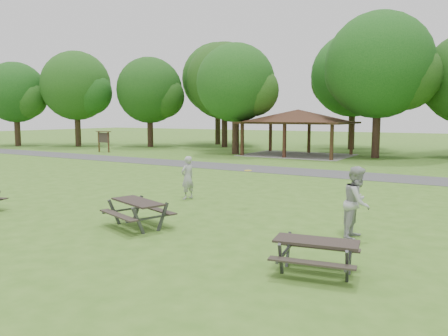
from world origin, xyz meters
TOP-DOWN VIEW (x-y plane):
  - ground at (0.00, 0.00)m, footprint 160.00×160.00m
  - asphalt_path at (0.00, 14.00)m, footprint 120.00×3.20m
  - pavilion at (-4.00, 24.00)m, footprint 8.60×7.01m
  - notice_board at (-20.00, 18.00)m, footprint 1.60×0.30m
  - tree_row_a at (-27.91, 22.03)m, footprint 7.56×7.20m
  - tree_row_b at (-20.92, 25.53)m, footprint 7.14×6.80m
  - tree_row_c at (-13.90, 29.03)m, footprint 8.19×7.80m
  - tree_row_d at (-8.92, 22.53)m, footprint 6.93×6.60m
  - tree_row_e at (2.10, 25.03)m, footprint 8.40×8.00m
  - tree_deep_a at (-16.90, 32.53)m, footprint 8.40×8.00m
  - tree_deep_b at (-1.90, 33.03)m, footprint 8.40×8.00m
  - tree_flank_left at (-33.92, 19.03)m, footprint 6.72×6.40m
  - picnic_table_middle at (0.77, -0.46)m, footprint 2.26×2.02m
  - picnic_table_far at (6.47, -1.42)m, footprint 1.90×1.63m
  - frisbee_in_flight at (2.60, 2.90)m, footprint 0.32×0.32m
  - frisbee_thrower at (-0.57, 3.86)m, footprint 0.51×0.68m
  - frisbee_catcher at (6.49, 1.72)m, footprint 0.74×0.94m

SIDE VIEW (x-z plane):
  - ground at x=0.00m, z-range 0.00..0.00m
  - asphalt_path at x=0.00m, z-range 0.00..0.02m
  - picnic_table_far at x=6.47m, z-range 0.17..0.91m
  - picnic_table_middle at x=0.77m, z-range 0.19..1.01m
  - frisbee_thrower at x=-0.57m, z-range 0.00..1.68m
  - frisbee_catcher at x=6.49m, z-range 0.00..1.92m
  - notice_board at x=-20.00m, z-range 0.37..2.25m
  - frisbee_in_flight at x=2.60m, z-range 1.42..1.44m
  - pavilion at x=-4.00m, z-range 1.18..4.94m
  - tree_flank_left at x=-33.92m, z-range 1.06..9.99m
  - tree_row_b at x=-20.92m, z-range 1.03..10.30m
  - tree_row_d at x=-8.92m, z-range 1.13..10.41m
  - tree_row_a at x=-27.91m, z-range 1.17..11.14m
  - tree_row_c at x=-13.90m, z-range 1.20..11.87m
  - tree_row_e at x=2.10m, z-range 1.27..12.29m
  - tree_deep_b at x=-1.90m, z-range 1.32..12.45m
  - tree_deep_a at x=-16.90m, z-range 1.44..12.82m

